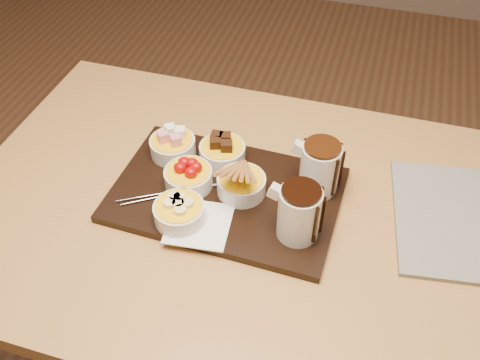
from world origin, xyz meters
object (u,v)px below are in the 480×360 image
(pitcher_dark_chocolate, at_px, (299,213))
(pitcher_milk_chocolate, at_px, (320,169))
(bowl_strawberries, at_px, (189,178))
(serving_board, at_px, (226,195))
(dining_table, at_px, (248,239))

(pitcher_dark_chocolate, bearing_deg, pitcher_milk_chocolate, 85.60)
(bowl_strawberries, distance_m, pitcher_milk_chocolate, 0.27)
(pitcher_dark_chocolate, xyz_separation_m, pitcher_milk_chocolate, (0.01, 0.13, 0.00))
(serving_board, relative_size, bowl_strawberries, 4.60)
(dining_table, relative_size, pitcher_dark_chocolate, 10.96)
(bowl_strawberries, bearing_deg, dining_table, -5.82)
(bowl_strawberries, bearing_deg, pitcher_milk_chocolate, 14.60)
(dining_table, height_order, pitcher_dark_chocolate, pitcher_dark_chocolate)
(dining_table, xyz_separation_m, pitcher_dark_chocolate, (0.11, -0.05, 0.17))
(dining_table, xyz_separation_m, pitcher_milk_chocolate, (0.12, 0.08, 0.17))
(dining_table, relative_size, bowl_strawberries, 12.00)
(serving_board, xyz_separation_m, pitcher_milk_chocolate, (0.18, 0.06, 0.06))
(dining_table, height_order, bowl_strawberries, bowl_strawberries)
(dining_table, height_order, serving_board, serving_board)
(bowl_strawberries, relative_size, pitcher_dark_chocolate, 0.91)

